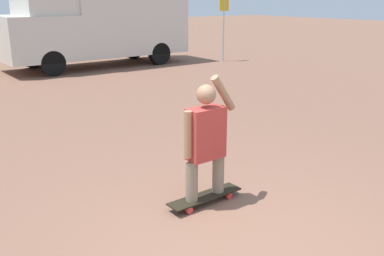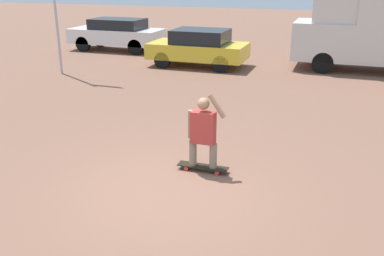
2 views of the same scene
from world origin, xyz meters
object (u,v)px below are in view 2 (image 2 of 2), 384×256
at_px(person_skateboarder, 203,129).
at_px(parked_car_white, 117,33).
at_px(skateboard, 203,167).
at_px(parked_car_yellow, 199,47).

bearing_deg(person_skateboarder, parked_car_white, 124.98).
bearing_deg(person_skateboarder, skateboard, 0.00).
xyz_separation_m(person_skateboarder, parked_car_yellow, (-3.10, 9.13, -0.07)).
xyz_separation_m(skateboard, parked_car_white, (-7.94, 11.35, 0.72)).
distance_m(skateboard, parked_car_white, 13.87).
bearing_deg(skateboard, parked_car_white, 124.99).
xyz_separation_m(skateboard, person_skateboarder, (-0.00, 0.00, 0.75)).
bearing_deg(skateboard, person_skateboarder, 180.00).
distance_m(skateboard, person_skateboarder, 0.75).
relative_size(person_skateboarder, parked_car_yellow, 0.37).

